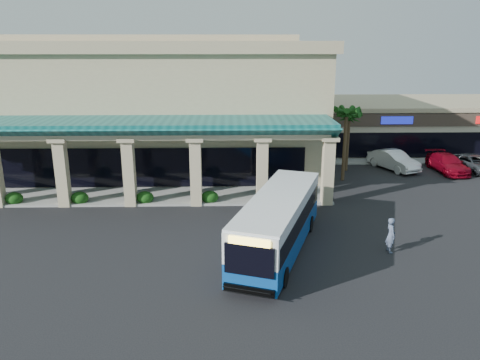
{
  "coord_description": "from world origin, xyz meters",
  "views": [
    {
      "loc": [
        -0.68,
        -25.4,
        10.77
      ],
      "look_at": [
        -0.03,
        3.72,
        2.2
      ],
      "focal_mm": 35.0,
      "sensor_mm": 36.0,
      "label": 1
    }
  ],
  "objects_px": {
    "pedestrian": "(391,235)",
    "car_gray": "(474,163)",
    "transit_bus": "(278,224)",
    "car_red": "(447,163)",
    "car_white": "(394,160)"
  },
  "relations": [
    {
      "from": "car_red",
      "to": "car_gray",
      "type": "distance_m",
      "value": 2.43
    },
    {
      "from": "transit_bus",
      "to": "car_white",
      "type": "relative_size",
      "value": 2.18
    },
    {
      "from": "car_white",
      "to": "car_red",
      "type": "xyz_separation_m",
      "value": [
        4.39,
        -0.92,
        -0.08
      ]
    },
    {
      "from": "transit_bus",
      "to": "pedestrian",
      "type": "height_order",
      "value": "transit_bus"
    },
    {
      "from": "pedestrian",
      "to": "car_gray",
      "type": "distance_m",
      "value": 20.57
    },
    {
      "from": "car_white",
      "to": "car_red",
      "type": "bearing_deg",
      "value": -35.7
    },
    {
      "from": "transit_bus",
      "to": "car_gray",
      "type": "distance_m",
      "value": 24.58
    },
    {
      "from": "transit_bus",
      "to": "car_gray",
      "type": "relative_size",
      "value": 2.21
    },
    {
      "from": "pedestrian",
      "to": "car_red",
      "type": "bearing_deg",
      "value": -37.7
    },
    {
      "from": "car_red",
      "to": "car_gray",
      "type": "relative_size",
      "value": 1.03
    },
    {
      "from": "car_white",
      "to": "car_red",
      "type": "height_order",
      "value": "car_white"
    },
    {
      "from": "pedestrian",
      "to": "car_white",
      "type": "bearing_deg",
      "value": -24.15
    },
    {
      "from": "transit_bus",
      "to": "car_red",
      "type": "bearing_deg",
      "value": 63.27
    },
    {
      "from": "pedestrian",
      "to": "car_white",
      "type": "xyz_separation_m",
      "value": [
        5.89,
        16.86,
        -0.12
      ]
    },
    {
      "from": "transit_bus",
      "to": "car_red",
      "type": "height_order",
      "value": "transit_bus"
    }
  ]
}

